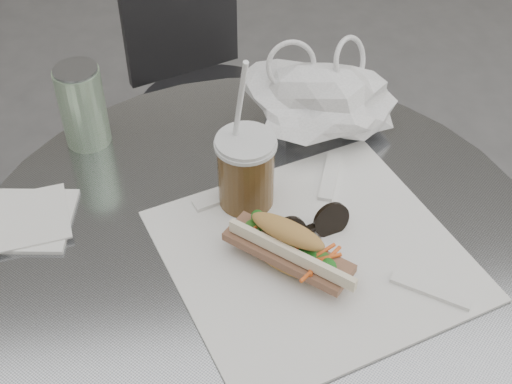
{
  "coord_description": "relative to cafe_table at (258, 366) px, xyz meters",
  "views": [
    {
      "loc": [
        -0.08,
        -0.41,
        1.42
      ],
      "look_at": [
        0.0,
        0.25,
        0.79
      ],
      "focal_mm": 50.0,
      "sensor_mm": 36.0,
      "label": 1
    }
  ],
  "objects": [
    {
      "name": "cafe_table",
      "position": [
        0.0,
        0.0,
        0.0
      ],
      "size": [
        0.76,
        0.76,
        0.74
      ],
      "color": "slate",
      "rests_on": "ground"
    },
    {
      "name": "chair_far",
      "position": [
        -0.02,
        0.76,
        -0.16
      ],
      "size": [
        0.37,
        0.39,
        0.67
      ],
      "rotation": [
        0.0,
        0.0,
        3.49
      ],
      "color": "#2A2A2C",
      "rests_on": "ground"
    },
    {
      "name": "sandwich_paper",
      "position": [
        0.07,
        -0.02,
        0.28
      ],
      "size": [
        0.44,
        0.42,
        0.0
      ],
      "primitive_type": "cube",
      "rotation": [
        0.0,
        0.0,
        0.31
      ],
      "color": "white",
      "rests_on": "cafe_table"
    },
    {
      "name": "banh_mi",
      "position": [
        0.03,
        -0.04,
        0.31
      ],
      "size": [
        0.2,
        0.19,
        0.07
      ],
      "rotation": [
        0.0,
        0.0,
        -0.72
      ],
      "color": "#BD8E47",
      "rests_on": "sandwich_paper"
    },
    {
      "name": "iced_coffee",
      "position": [
        -0.01,
        0.08,
        0.33
      ],
      "size": [
        0.08,
        0.08,
        0.24
      ],
      "color": "brown",
      "rests_on": "cafe_table"
    },
    {
      "name": "sunglasses",
      "position": [
        0.07,
        0.01,
        0.29
      ],
      "size": [
        0.11,
        0.05,
        0.05
      ],
      "rotation": [
        0.0,
        0.0,
        0.28
      ],
      "color": "black",
      "rests_on": "cafe_table"
    },
    {
      "name": "plastic_bag",
      "position": [
        0.12,
        0.22,
        0.33
      ],
      "size": [
        0.26,
        0.23,
        0.1
      ],
      "primitive_type": null,
      "rotation": [
        0.0,
        0.0,
        0.42
      ],
      "color": "white",
      "rests_on": "cafe_table"
    },
    {
      "name": "napkin_stack",
      "position": [
        -0.3,
        0.08,
        0.28
      ],
      "size": [
        0.13,
        0.13,
        0.01
      ],
      "color": "white",
      "rests_on": "cafe_table"
    },
    {
      "name": "drink_can",
      "position": [
        -0.22,
        0.25,
        0.34
      ],
      "size": [
        0.07,
        0.07,
        0.13
      ],
      "color": "#5E9758",
      "rests_on": "cafe_table"
    }
  ]
}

